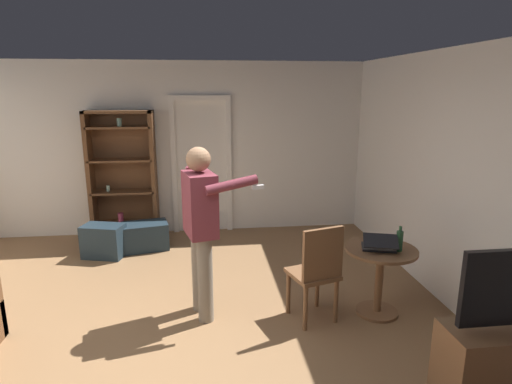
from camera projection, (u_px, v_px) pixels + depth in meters
The scene contains 12 objects.
ground_plane at pixel (153, 354), 3.66m from camera, with size 7.20×7.20×0.00m, color olive.
wall_back at pixel (172, 149), 6.56m from camera, with size 6.19×0.12×2.64m, color silver.
wall_right at pixel (498, 196), 3.71m from camera, with size 0.12×6.78×2.64m, color silver.
doorway_frame at pixel (201, 155), 6.56m from camera, with size 0.93×0.08×2.13m.
bookshelf at pixel (123, 171), 6.32m from camera, with size 0.98×0.32×1.92m.
side_table at pixel (380, 269), 4.22m from camera, with size 0.70×0.70×0.70m.
laptop at pixel (379, 245), 4.11m from camera, with size 0.40×0.41×0.17m.
bottle_on_table at pixel (399, 241), 4.08m from camera, with size 0.06×0.06×0.25m.
wooden_chair at pixel (317, 270), 4.05m from camera, with size 0.52×0.52×0.99m.
person_blue_shirt at pixel (202, 221), 4.07m from camera, with size 0.78×0.61×1.71m.
suitcase_dark at pixel (145, 236), 6.01m from camera, with size 0.62×0.39×0.38m, color #1E2D38.
suitcase_small at pixel (104, 241), 5.72m from camera, with size 0.53×0.32×0.45m, color #1E2D38.
Camera 1 is at (0.49, -3.31, 2.23)m, focal length 29.73 mm.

